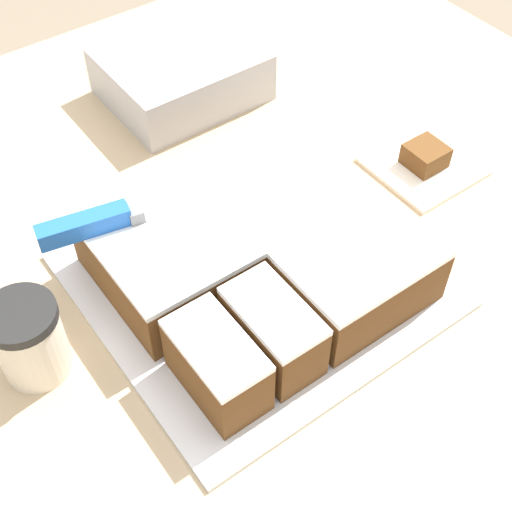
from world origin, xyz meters
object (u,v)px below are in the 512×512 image
object	(u,v)px
brownie	(425,156)
storage_box	(181,74)
knife	(116,217)
coffee_cup	(29,340)
cake_board	(256,279)
cake	(257,253)

from	to	relation	value
brownie	storage_box	distance (m)	0.37
knife	coffee_cup	distance (m)	0.16
knife	cake_board	bearing A→B (deg)	-30.00
coffee_cup	storage_box	size ratio (longest dim) A/B	0.44
cake_board	knife	world-z (taller)	knife
cake	brownie	size ratio (longest dim) A/B	6.36
cake	brownie	distance (m)	0.29
coffee_cup	brownie	size ratio (longest dim) A/B	1.95
coffee_cup	brownie	distance (m)	0.55
cake_board	coffee_cup	xyz separation A→B (m)	(-0.25, 0.04, 0.04)
cake_board	coffee_cup	distance (m)	0.26
cake	coffee_cup	size ratio (longest dim) A/B	3.26
cake	coffee_cup	bearing A→B (deg)	171.50
coffee_cup	cake	bearing A→B (deg)	-8.50
brownie	coffee_cup	bearing A→B (deg)	178.44
cake_board	knife	distance (m)	0.17
cake	coffee_cup	world-z (taller)	coffee_cup
knife	brownie	bearing A→B (deg)	1.41
cake	knife	distance (m)	0.16
cake_board	coffee_cup	world-z (taller)	coffee_cup
storage_box	cake	bearing A→B (deg)	-108.83
cake	storage_box	xyz separation A→B (m)	(0.12, 0.35, -0.01)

